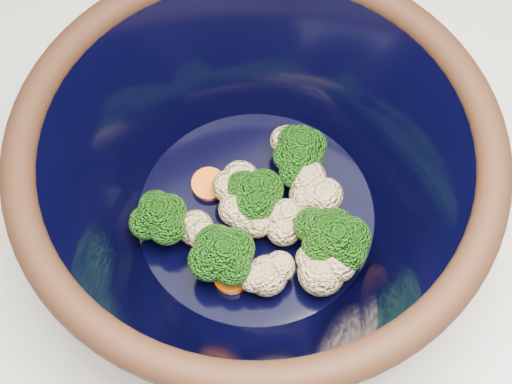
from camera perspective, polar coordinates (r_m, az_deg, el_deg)
name	(u,v)px	position (r m, az deg, el deg)	size (l,w,h in m)	color
mixing_bowl	(256,183)	(0.50, 0.00, 0.73)	(0.36, 0.36, 0.14)	black
vegetable_pile	(270,211)	(0.51, 1.14, -1.56)	(0.16, 0.14, 0.06)	#608442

